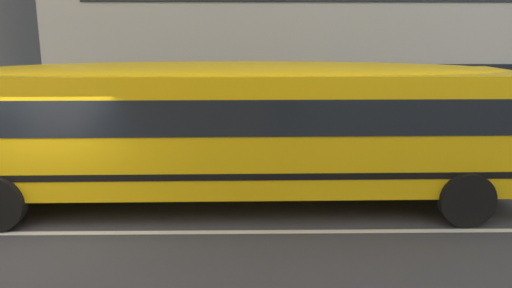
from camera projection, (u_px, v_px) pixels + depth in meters
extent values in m
plane|color=#38383D|center=(51.00, 233.00, 9.04)|extent=(400.00, 400.00, 0.00)
cube|color=gray|center=(139.00, 142.00, 16.33)|extent=(120.00, 3.00, 0.01)
cube|color=silver|center=(51.00, 233.00, 9.04)|extent=(110.00, 0.16, 0.01)
cube|color=yellow|center=(235.00, 127.00, 10.19)|extent=(11.57, 2.74, 2.31)
cube|color=black|center=(508.00, 170.00, 10.55)|extent=(0.24, 2.63, 0.38)
cube|color=black|center=(234.00, 107.00, 10.10)|extent=(10.88, 2.77, 0.67)
cube|color=black|center=(235.00, 159.00, 10.35)|extent=(11.59, 2.77, 0.13)
ellipsoid|color=yellow|center=(234.00, 71.00, 9.93)|extent=(11.10, 2.52, 0.38)
cylinder|color=red|center=(79.00, 121.00, 11.59)|extent=(0.47, 0.47, 0.03)
cylinder|color=black|center=(51.00, 165.00, 11.62)|extent=(1.05, 0.30, 1.05)
cylinder|color=black|center=(466.00, 199.00, 9.28)|extent=(1.05, 0.30, 1.05)
cylinder|color=black|center=(418.00, 163.00, 11.84)|extent=(1.05, 0.30, 1.05)
cube|color=black|center=(311.00, 80.00, 17.43)|extent=(15.85, 0.04, 1.10)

